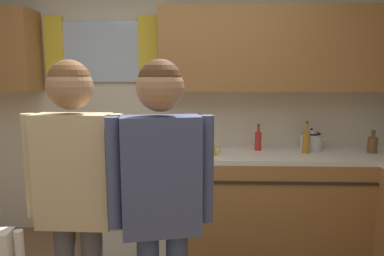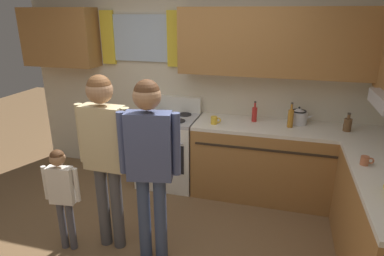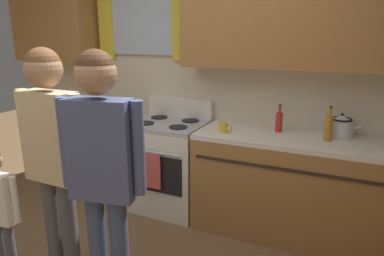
% 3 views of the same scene
% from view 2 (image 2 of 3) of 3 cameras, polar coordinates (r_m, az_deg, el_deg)
% --- Properties ---
extents(back_wall_unit, '(4.60, 0.42, 2.60)m').
position_cam_2_polar(back_wall_unit, '(4.18, 1.80, 10.66)').
color(back_wall_unit, beige).
rests_on(back_wall_unit, ground).
extents(kitchen_counter_run, '(2.20, 2.24, 0.90)m').
position_cam_2_polar(kitchen_counter_run, '(3.70, 21.16, -9.28)').
color(kitchen_counter_run, '#9E6B38').
rests_on(kitchen_counter_run, ground).
extents(stove_oven, '(0.72, 0.67, 1.10)m').
position_cam_2_polar(stove_oven, '(4.31, -4.00, -3.56)').
color(stove_oven, silver).
rests_on(stove_oven, ground).
extents(bottle_squat_brown, '(0.08, 0.08, 0.21)m').
position_cam_2_polar(bottle_squat_brown, '(4.01, 25.02, 0.58)').
color(bottle_squat_brown, brown).
rests_on(bottle_squat_brown, kitchen_counter_run).
extents(bottle_sauce_red, '(0.06, 0.06, 0.25)m').
position_cam_2_polar(bottle_sauce_red, '(4.02, 10.61, 2.39)').
color(bottle_sauce_red, red).
rests_on(bottle_sauce_red, kitchen_counter_run).
extents(bottle_oil_amber, '(0.06, 0.06, 0.29)m').
position_cam_2_polar(bottle_oil_amber, '(3.91, 16.47, 1.67)').
color(bottle_oil_amber, '#B27223').
rests_on(bottle_oil_amber, kitchen_counter_run).
extents(mug_mustard_yellow, '(0.12, 0.08, 0.09)m').
position_cam_2_polar(mug_mustard_yellow, '(3.88, 3.85, 1.34)').
color(mug_mustard_yellow, gold).
rests_on(mug_mustard_yellow, kitchen_counter_run).
extents(cup_terracotta, '(0.11, 0.07, 0.08)m').
position_cam_2_polar(cup_terracotta, '(3.21, 27.46, -4.97)').
color(cup_terracotta, '#B76642').
rests_on(cup_terracotta, kitchen_counter_run).
extents(stovetop_kettle, '(0.27, 0.20, 0.21)m').
position_cam_2_polar(stovetop_kettle, '(4.06, 17.73, 1.97)').
color(stovetop_kettle, silver).
rests_on(stovetop_kettle, kitchen_counter_run).
extents(adult_holding_child, '(0.51, 0.22, 1.66)m').
position_cam_2_polar(adult_holding_child, '(3.01, -14.71, -2.75)').
color(adult_holding_child, '#4C4C51').
rests_on(adult_holding_child, ground).
extents(adult_in_plaid, '(0.50, 0.23, 1.65)m').
position_cam_2_polar(adult_in_plaid, '(2.77, -7.26, -4.29)').
color(adult_in_plaid, '#38476B').
rests_on(adult_in_plaid, ground).
extents(small_child, '(0.34, 0.14, 1.01)m').
position_cam_2_polar(small_child, '(3.26, -21.35, -9.63)').
color(small_child, '#4C4C56').
rests_on(small_child, ground).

